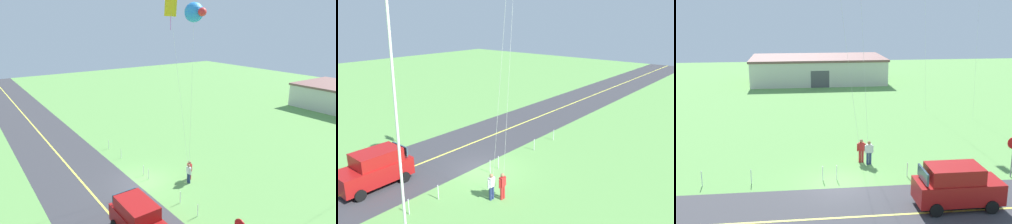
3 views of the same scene
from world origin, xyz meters
The scene contains 12 objects.
ground_plane centered at (0.00, 0.00, -0.05)m, with size 120.00×120.00×0.10m, color #60994C.
asphalt_road centered at (0.00, -4.00, 0.00)m, with size 120.00×7.00×0.00m, color #38383D.
road_centre_stripe centered at (0.00, -4.00, 0.01)m, with size 120.00×0.16×0.00m, color #E5E04C.
car_suv_foreground centered at (5.63, -3.47, 1.15)m, with size 4.40×2.12×2.24m.
person_adult_near centered at (1.79, 3.45, 0.86)m, with size 0.58×0.22×1.60m.
person_adult_companion centered at (2.24, 3.01, 0.86)m, with size 0.58×0.22×1.60m.
fence_post_0 centered at (-7.92, 0.70, 0.45)m, with size 0.05×0.05×0.90m, color silver.
fence_post_1 centered at (-5.13, 0.70, 0.45)m, with size 0.05×0.05×0.90m, color silver.
fence_post_2 centered at (-0.95, 0.70, 0.45)m, with size 0.05×0.05×0.90m, color silver.
fence_post_3 centered at (-0.12, 0.70, 0.45)m, with size 0.05×0.05×0.90m, color silver.
fence_post_4 centered at (4.19, 0.70, 0.45)m, with size 0.05×0.05×0.90m, color silver.
fence_post_5 centered at (6.12, 0.70, 0.45)m, with size 0.05×0.05×0.90m, color silver.
Camera 2 is at (14.24, 14.24, 10.04)m, focal length 34.90 mm.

